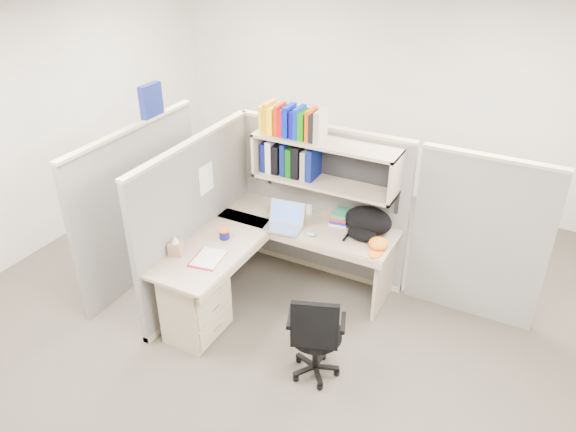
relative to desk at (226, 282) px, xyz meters
The scene contains 14 objects.
ground 0.66m from the desk, 35.01° to the left, with size 6.00×6.00×0.00m, color #322D27.
room_shell 1.28m from the desk, 35.01° to the left, with size 6.00×6.00×6.00m.
cubicle 0.88m from the desk, 86.86° to the left, with size 3.79×1.84×1.95m.
desk is the anchor object (origin of this frame).
laptop 0.80m from the desk, 69.42° to the left, with size 0.35×0.35×0.25m, color #BBBABF, non-canonical shape.
backpack 1.40m from the desk, 42.43° to the left, with size 0.45×0.35×0.27m, color black, non-canonical shape.
orange_cap 1.43m from the desk, 32.83° to the left, with size 0.18×0.21×0.10m, color orange, non-canonical shape.
snack_canister 0.45m from the desk, 123.31° to the left, with size 0.10×0.10×0.10m.
tissue_box 0.58m from the desk, 157.42° to the right, with size 0.12×0.12×0.18m, color #A7795E, non-canonical shape.
mouse 0.90m from the desk, 51.38° to the left, with size 0.10×0.06×0.04m, color #85A1BC.
paper_cup 1.14m from the desk, 72.24° to the left, with size 0.06×0.06×0.09m, color white.
book_stack 1.28m from the desk, 56.54° to the left, with size 0.17×0.23×0.11m, color slate, non-canonical shape.
loose_paper 0.33m from the desk, 139.19° to the right, with size 0.23×0.31×0.00m, color white, non-canonical shape.
task_chair 1.07m from the desk, 15.16° to the right, with size 0.51×0.48×0.89m.
Camera 1 is at (2.01, -3.70, 3.50)m, focal length 35.00 mm.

